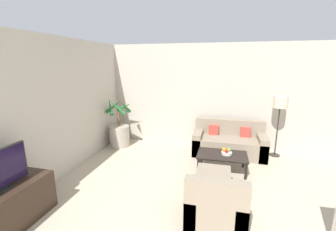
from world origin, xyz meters
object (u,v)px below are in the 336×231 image
(potted_palm, at_px, (119,132))
(ottoman, at_px, (213,181))
(floor_lamp, at_px, (280,106))
(apple_red, at_px, (227,151))
(sofa_loveseat, at_px, (229,143))
(apple_green, at_px, (229,150))
(fruit_bowl, at_px, (227,153))
(coffee_table, at_px, (222,156))
(armchair, at_px, (216,207))
(orange_fruit, at_px, (224,149))
(tv_console, at_px, (0,213))

(potted_palm, bearing_deg, ottoman, -32.48)
(floor_lamp, bearing_deg, apple_red, -135.49)
(sofa_loveseat, distance_m, apple_green, 0.90)
(potted_palm, distance_m, ottoman, 3.07)
(fruit_bowl, xyz_separation_m, apple_green, (0.04, 0.03, 0.06))
(apple_green, bearing_deg, coffee_table, -156.63)
(coffee_table, bearing_deg, ottoman, -99.22)
(coffee_table, bearing_deg, floor_lamp, 41.70)
(potted_palm, relative_size, coffee_table, 1.32)
(coffee_table, height_order, ottoman, ottoman)
(armchair, bearing_deg, orange_fruit, 86.90)
(floor_lamp, xyz_separation_m, armchair, (-1.31, -2.79, -0.97))
(tv_console, xyz_separation_m, apple_red, (2.86, 2.51, 0.15))
(coffee_table, height_order, armchair, armchair)
(sofa_loveseat, bearing_deg, apple_red, -93.81)
(tv_console, height_order, coffee_table, tv_console)
(floor_lamp, height_order, apple_red, floor_lamp)
(floor_lamp, relative_size, apple_green, 19.34)
(fruit_bowl, height_order, armchair, armchair)
(coffee_table, xyz_separation_m, ottoman, (-0.13, -0.83, -0.13))
(fruit_bowl, relative_size, ottoman, 0.37)
(fruit_bowl, bearing_deg, coffee_table, -166.55)
(fruit_bowl, bearing_deg, floor_lamp, 43.24)
(tv_console, bearing_deg, armchair, 17.63)
(armchair, bearing_deg, potted_palm, 136.92)
(tv_console, height_order, orange_fruit, tv_console)
(apple_green, distance_m, ottoman, 0.96)
(coffee_table, xyz_separation_m, fruit_bowl, (0.09, 0.02, 0.07))
(ottoman, bearing_deg, fruit_bowl, 75.31)
(potted_palm, xyz_separation_m, armchair, (2.66, -2.49, -0.13))
(sofa_loveseat, xyz_separation_m, ottoman, (-0.28, -1.78, -0.09))
(armchair, bearing_deg, floor_lamp, 64.87)
(apple_green, bearing_deg, fruit_bowl, -139.37)
(ottoman, bearing_deg, floor_lamp, 54.54)
(tv_console, distance_m, potted_palm, 3.35)
(sofa_loveseat, xyz_separation_m, fruit_bowl, (-0.06, -0.92, 0.11))
(apple_red, distance_m, apple_green, 0.10)
(potted_palm, height_order, apple_red, potted_palm)
(fruit_bowl, bearing_deg, orange_fruit, 164.66)
(orange_fruit, distance_m, armchair, 1.72)
(coffee_table, xyz_separation_m, apple_green, (0.13, 0.06, 0.13))
(orange_fruit, bearing_deg, fruit_bowl, -15.34)
(fruit_bowl, relative_size, apple_red, 3.19)
(coffee_table, bearing_deg, tv_console, -137.60)
(orange_fruit, height_order, ottoman, orange_fruit)
(sofa_loveseat, bearing_deg, tv_console, -130.06)
(fruit_bowl, relative_size, apple_green, 2.85)
(ottoman, bearing_deg, orange_fruit, 78.90)
(floor_lamp, bearing_deg, sofa_loveseat, -171.23)
(sofa_loveseat, distance_m, armchair, 2.63)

